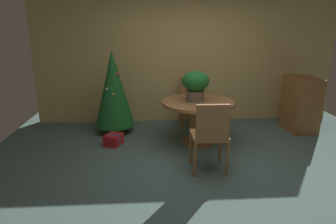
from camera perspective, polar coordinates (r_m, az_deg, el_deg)
ground_plane at (r=4.31m, az=7.00°, el=-10.30°), size 6.60×6.60×0.00m
back_wall_panel at (r=6.06m, az=3.57°, el=10.40°), size 6.00×0.10×2.60m
round_dining_table at (r=4.91m, az=5.74°, el=-0.29°), size 1.19×1.19×0.73m
flower_vase at (r=4.82m, az=5.31°, el=5.42°), size 0.44×0.44×0.49m
wooden_chair_near at (r=3.96m, az=8.11°, el=-3.99°), size 0.47×0.43×0.98m
wooden_chair_far at (r=5.86m, az=4.16°, el=2.48°), size 0.40×0.43×0.94m
holiday_tree at (r=5.46m, az=-10.39°, el=4.40°), size 0.72×0.72×1.51m
gift_box_red at (r=5.05m, az=-10.37°, el=-5.23°), size 0.34×0.36×0.18m
wooden_cabinet at (r=6.10m, az=24.02°, el=1.43°), size 0.49×0.71×1.01m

